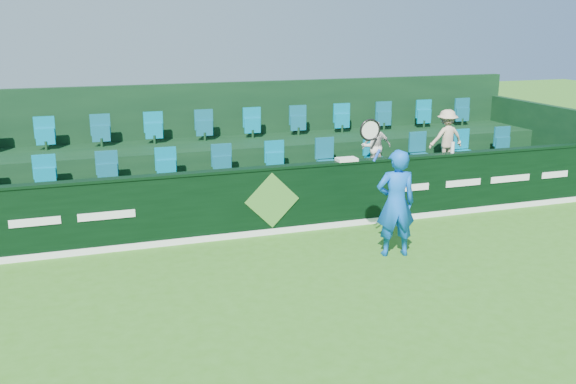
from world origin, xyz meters
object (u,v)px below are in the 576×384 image
object	(u,v)px
tennis_player	(395,202)
towel	(347,159)
spectator_right	(446,138)
spectator_left	(373,147)
drinks_bottle	(453,147)
spectator_middle	(376,147)

from	to	relation	value
tennis_player	towel	size ratio (longest dim) A/B	6.27
spectator_right	towel	world-z (taller)	spectator_right
spectator_right	tennis_player	bearing A→B (deg)	45.69
tennis_player	spectator_left	size ratio (longest dim) A/B	2.27
spectator_right	drinks_bottle	size ratio (longest dim) A/B	5.46
tennis_player	spectator_left	xyz separation A→B (m)	(1.00, 2.98, 0.39)
spectator_left	drinks_bottle	world-z (taller)	spectator_left
towel	drinks_bottle	world-z (taller)	drinks_bottle
spectator_middle	spectator_right	distance (m)	1.78
spectator_middle	drinks_bottle	xyz separation A→B (m)	(1.23, -1.12, 0.11)
tennis_player	towel	distance (m)	1.91
towel	spectator_right	bearing A→B (deg)	20.50
tennis_player	spectator_left	world-z (taller)	tennis_player
tennis_player	spectator_right	xyz separation A→B (m)	(2.87, 2.98, 0.48)
spectator_left	towel	size ratio (longest dim) A/B	2.76
tennis_player	drinks_bottle	size ratio (longest dim) A/B	10.72
spectator_left	spectator_middle	distance (m)	0.08
spectator_left	spectator_middle	size ratio (longest dim) A/B	1.01
spectator_right	drinks_bottle	distance (m)	1.25
towel	spectator_middle	bearing A→B (deg)	42.69
spectator_right	towel	distance (m)	3.20
spectator_right	towel	bearing A→B (deg)	20.03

